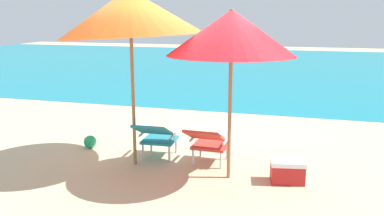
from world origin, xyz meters
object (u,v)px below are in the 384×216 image
(lounge_chair_left, at_px, (156,136))
(beach_umbrella_left, at_px, (130,13))
(beach_umbrella_right, at_px, (232,33))
(cooler_box, at_px, (287,171))
(lounge_chair_right, at_px, (208,141))
(beach_ball, at_px, (90,142))

(lounge_chair_left, bearing_deg, beach_umbrella_left, -133.14)
(beach_umbrella_right, xyz_separation_m, cooler_box, (0.82, 0.06, -1.88))
(lounge_chair_right, bearing_deg, beach_umbrella_right, -41.66)
(beach_umbrella_left, bearing_deg, lounge_chair_right, 11.14)
(beach_umbrella_right, height_order, cooler_box, beach_umbrella_right)
(lounge_chair_left, distance_m, lounge_chair_right, 0.85)
(beach_umbrella_right, distance_m, cooler_box, 2.05)
(lounge_chair_left, bearing_deg, beach_umbrella_right, -18.14)
(lounge_chair_left, relative_size, lounge_chair_right, 1.01)
(lounge_chair_left, xyz_separation_m, lounge_chair_right, (0.85, -0.06, 0.00))
(beach_umbrella_right, xyz_separation_m, beach_ball, (-2.58, 0.65, -1.93))
(beach_umbrella_right, bearing_deg, beach_ball, 165.78)
(beach_ball, distance_m, cooler_box, 3.44)
(lounge_chair_left, distance_m, beach_umbrella_right, 2.10)
(beach_umbrella_right, bearing_deg, beach_umbrella_left, 174.87)
(lounge_chair_right, relative_size, cooler_box, 1.71)
(beach_umbrella_left, height_order, cooler_box, beach_umbrella_left)
(lounge_chair_left, height_order, beach_ball, lounge_chair_left)
(beach_umbrella_left, xyz_separation_m, cooler_box, (2.32, -0.07, -2.14))
(lounge_chair_right, relative_size, beach_ball, 4.01)
(lounge_chair_left, distance_m, beach_umbrella_left, 1.93)
(lounge_chair_left, height_order, beach_umbrella_left, beach_umbrella_left)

